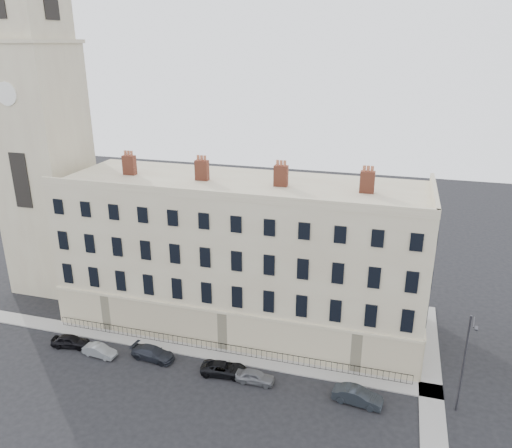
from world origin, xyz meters
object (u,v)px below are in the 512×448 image
Objects in this scene: car_f at (358,396)px; car_d at (224,369)px; streetlamp at (464,360)px; car_a at (70,341)px; car_b at (100,351)px; car_e at (255,377)px; car_c at (153,353)px.

car_d is at bearing 94.75° from car_f.
streetlamp is at bearing -94.04° from car_d.
car_a reaches higher than car_d.
car_b is 0.97× the size of car_e.
car_e is at bearing -99.95° from car_a.
streetlamp is at bearing -87.56° from car_e.
car_a is 8.65m from car_c.
car_b is 31.97m from streetlamp.
car_a is 0.88× the size of car_f.
car_e is 0.39× the size of streetlamp.
car_c is 10.14m from car_e.
car_a is 1.08× the size of car_b.
car_f is at bearing -98.72° from car_d.
car_e is (2.98, -0.32, 0.01)m from car_d.
streetlamp reaches higher than car_d.
car_c is (5.05, 0.95, 0.06)m from car_b.
car_b is (3.59, -0.56, -0.07)m from car_a.
car_b is at bearing 86.78° from car_d.
car_d is at bearing -169.86° from streetlamp.
car_c reaches higher than car_b.
car_c is 18.91m from car_f.
streetlamp is (35.25, 0.75, 4.18)m from car_a.
car_a is at bearing 96.37° from car_f.
car_d is at bearing 82.75° from car_e.
car_a is 18.76m from car_e.
car_e is (10.12, -0.66, -0.03)m from car_c.
car_d is 3.00m from car_e.
car_e is 17.05m from streetlamp.
car_d is 1.20× the size of car_e.
car_e is at bearing 95.96° from car_f.
car_d is at bearing -98.94° from car_a.
car_f reaches higher than car_c.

